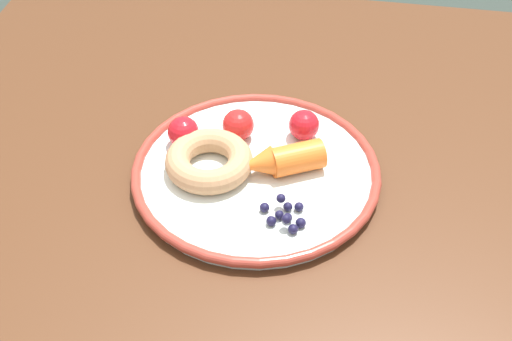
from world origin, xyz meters
name	(u,v)px	position (x,y,z in m)	size (l,w,h in m)	color
dining_table	(267,235)	(0.00, 0.00, 0.63)	(0.91, 0.96, 0.72)	#4C2B18
plate	(256,172)	(0.01, 0.02, 0.73)	(0.29, 0.29, 0.02)	white
carrot_orange	(281,162)	(0.01, -0.01, 0.75)	(0.08, 0.11, 0.04)	orange
donut	(209,162)	(0.00, 0.07, 0.74)	(0.10, 0.10, 0.03)	tan
blueberry_pile	(285,215)	(-0.06, -0.03, 0.74)	(0.05, 0.05, 0.02)	#191638
tomato_near	(304,125)	(0.08, -0.03, 0.75)	(0.04, 0.04, 0.04)	red
tomato_mid	(238,125)	(0.06, 0.05, 0.75)	(0.04, 0.04, 0.04)	red
tomato_far	(183,132)	(0.04, 0.11, 0.75)	(0.04, 0.04, 0.04)	red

